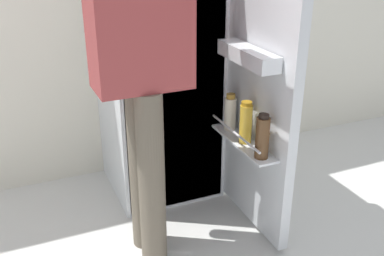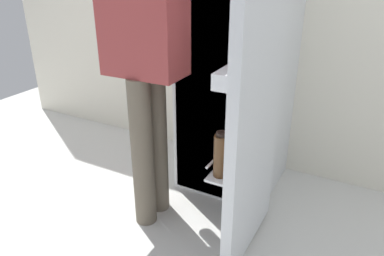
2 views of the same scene
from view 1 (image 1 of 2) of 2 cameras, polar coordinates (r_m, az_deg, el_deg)
ground_plane at (r=2.42m, az=0.36°, el=-12.98°), size 5.57×5.57×0.00m
refrigerator at (r=2.47m, az=-3.55°, el=10.00°), size 0.64×1.16×1.72m
person at (r=1.85m, az=-6.25°, el=10.26°), size 0.53×0.71×1.70m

